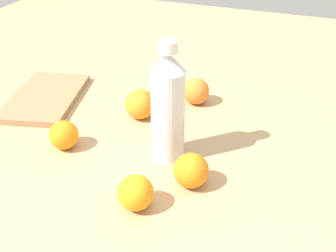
% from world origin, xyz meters
% --- Properties ---
extents(ground_plane, '(2.40, 2.40, 0.00)m').
position_xyz_m(ground_plane, '(0.00, 0.00, 0.00)').
color(ground_plane, tan).
extents(water_bottle, '(0.08, 0.08, 0.28)m').
position_xyz_m(water_bottle, '(0.04, -0.02, 0.13)').
color(water_bottle, silver).
rests_on(water_bottle, ground_plane).
extents(orange_0, '(0.07, 0.07, 0.07)m').
position_xyz_m(orange_0, '(-0.23, -0.04, 0.04)').
color(orange_0, orange).
rests_on(orange_0, ground_plane).
extents(orange_1, '(0.07, 0.07, 0.07)m').
position_xyz_m(orange_1, '(0.13, 0.06, 0.04)').
color(orange_1, orange).
rests_on(orange_1, ground_plane).
extents(orange_2, '(0.07, 0.07, 0.07)m').
position_xyz_m(orange_2, '(0.10, -0.26, 0.03)').
color(orange_2, orange).
rests_on(orange_2, ground_plane).
extents(orange_3, '(0.08, 0.08, 0.08)m').
position_xyz_m(orange_3, '(-0.10, -0.15, 0.04)').
color(orange_3, orange).
rests_on(orange_3, ground_plane).
extents(orange_4, '(0.07, 0.07, 0.07)m').
position_xyz_m(orange_4, '(0.23, -0.01, 0.04)').
color(orange_4, orange).
rests_on(orange_4, ground_plane).
extents(cutting_board, '(0.33, 0.25, 0.02)m').
position_xyz_m(cutting_board, '(-0.09, -0.45, 0.01)').
color(cutting_board, '#99724C').
rests_on(cutting_board, ground_plane).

